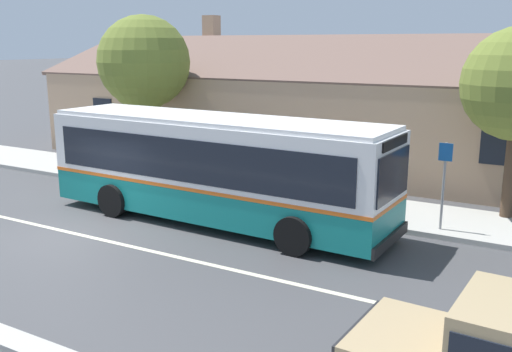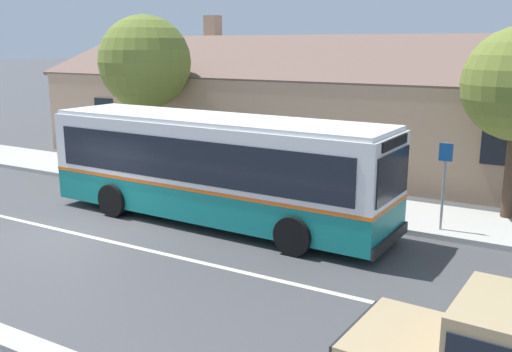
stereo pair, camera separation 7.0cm
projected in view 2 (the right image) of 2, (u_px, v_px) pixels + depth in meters
The scene contains 9 objects.
ground_plane at pixel (73, 233), 15.76m from camera, with size 300.00×300.00×0.00m, color #424244.
sidewalk_far at pixel (200, 185), 20.79m from camera, with size 60.00×3.00×0.15m, color #ADAAA3.
lane_divider_stripe at pixel (73, 233), 15.76m from camera, with size 60.00×0.16×0.01m, color beige.
community_building at pixel (320, 113), 26.31m from camera, with size 24.70×10.46×6.52m.
transit_bus at pixel (215, 166), 16.45m from camera, with size 10.70×2.98×3.09m.
bench_by_building at pixel (135, 167), 21.51m from camera, with size 1.73×0.51×0.94m.
street_tree_secondary at pixel (145, 66), 22.72m from camera, with size 3.69×3.69×6.24m.
bus_stop_sign at pixel (444, 176), 15.26m from camera, with size 0.36×0.07×2.40m.
bike_rack at pixel (78, 151), 23.97m from camera, with size 1.16×0.06×0.78m.
Camera 2 is at (11.94, -10.39, 5.11)m, focal length 40.00 mm.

